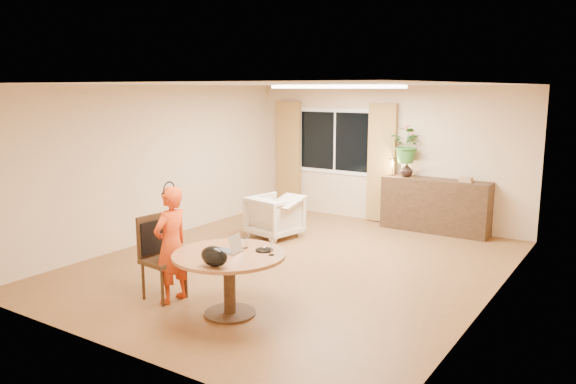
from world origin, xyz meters
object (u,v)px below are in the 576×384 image
object	(u,v)px
dining_chair	(164,258)
sideboard	(435,206)
armchair	(275,216)
child	(171,245)
dining_table	(229,267)

from	to	relation	value
dining_chair	sideboard	xyz separation A→B (m)	(1.69, 5.00, -0.04)
armchair	sideboard	distance (m)	2.88
child	armchair	bearing A→B (deg)	-168.34
sideboard	child	bearing A→B (deg)	-107.19
dining_chair	armchair	size ratio (longest dim) A/B	1.28
dining_chair	child	size ratio (longest dim) A/B	0.73
armchair	sideboard	bearing A→B (deg)	-128.76
child	sideboard	xyz separation A→B (m)	(1.55, 5.00, -0.23)
dining_chair	child	distance (m)	0.24
dining_table	dining_chair	distance (m)	0.99
dining_chair	sideboard	size ratio (longest dim) A/B	0.54
armchair	sideboard	size ratio (longest dim) A/B	0.42
child	sideboard	size ratio (longest dim) A/B	0.74
armchair	child	bearing A→B (deg)	112.92
dining_chair	armchair	distance (m)	3.18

